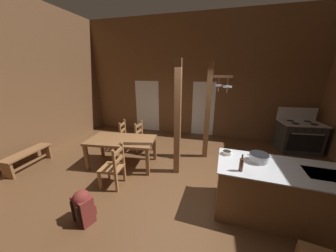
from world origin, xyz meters
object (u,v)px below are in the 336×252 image
Objects in this scene: stockpot_on_counter at (259,158)px; mixing_bowl_on_counter at (227,153)px; dining_table at (122,142)px; bench_along_left_wall at (28,157)px; ladderback_chair_near_window at (114,167)px; ladderback_chair_by_post at (127,136)px; kitchen_island at (283,193)px; stove_range at (298,136)px; ladderback_chair_at_table_end at (143,138)px; bottle_tall_on_counter at (241,164)px; backpack at (83,206)px.

stockpot_on_counter is 0.53m from mixing_bowl_on_counter.
dining_table is 2.46m from bench_along_left_wall.
mixing_bowl_on_counter reaches higher than bench_along_left_wall.
ladderback_chair_near_window is 1.82m from ladderback_chair_by_post.
kitchen_island is at bearing -1.30° from bench_along_left_wall.
ladderback_chair_at_table_end is (-4.66, -1.30, -0.03)m from stove_range.
stockpot_on_counter reaches higher than dining_table.
dining_table is 6.32× the size of bottle_tall_on_counter.
bottle_tall_on_counter is (-2.16, -3.32, 0.57)m from stove_range.
bench_along_left_wall is 5.43m from stockpot_on_counter.
ladderback_chair_by_post is (-0.58, 1.73, 0.00)m from ladderback_chair_near_window.
stockpot_on_counter is at bearing 49.78° from bottle_tall_on_counter.
ladderback_chair_at_table_end is at bearing 1.66° from ladderback_chair_by_post.
stockpot_on_counter is 2.08× the size of mixing_bowl_on_counter.
backpack is 3.05m from stockpot_on_counter.
backpack is (0.02, -0.98, -0.14)m from ladderback_chair_near_window.
bench_along_left_wall is (-2.59, 0.11, -0.15)m from ladderback_chair_near_window.
kitchen_island is 5.88× the size of stockpot_on_counter.
bench_along_left_wall is 4.16× the size of bottle_tall_on_counter.
bottle_tall_on_counter is (3.03, -2.01, 0.60)m from ladderback_chair_by_post.
bottle_tall_on_counter is (2.45, -0.28, 0.60)m from ladderback_chair_near_window.
bench_along_left_wall is at bearing -179.97° from stockpot_on_counter.
stove_range is 5.35m from dining_table.
stove_range reaches higher than backpack.
ladderback_chair_near_window is 1.59× the size of backpack.
ladderback_chair_by_post is 2.52× the size of stockpot_on_counter.
ladderback_chair_at_table_end is at bearing 141.03° from bottle_tall_on_counter.
stockpot_on_counter reaches higher than ladderback_chair_near_window.
ladderback_chair_near_window is (-4.61, -3.04, -0.03)m from stove_range.
stove_range is at bearing 15.56° from ladderback_chair_at_table_end.
stockpot_on_counter is at bearing -121.90° from stove_range.
bottle_tall_on_counter is at bearing -130.22° from stockpot_on_counter.
mixing_bowl_on_counter is (2.28, 0.25, 0.52)m from ladderback_chair_near_window.
stove_range reaches higher than ladderback_chair_near_window.
kitchen_island is 7.82× the size of bottle_tall_on_counter.
stove_range is 5.36m from ladderback_chair_by_post.
bench_along_left_wall is at bearing 175.57° from bottle_tall_on_counter.
ladderback_chair_near_window is at bearing -88.23° from ladderback_chair_at_table_end.
stockpot_on_counter is at bearing 21.55° from backpack.
ladderback_chair_near_window and ladderback_chair_at_table_end have the same top height.
mixing_bowl_on_counter is at bearing -13.26° from dining_table.
backpack reaches higher than bench_along_left_wall.
mixing_bowl_on_counter is (2.33, -1.49, 0.52)m from ladderback_chair_at_table_end.
backpack is (2.61, -1.09, 0.02)m from bench_along_left_wall.
bottle_tall_on_counter is at bearing -4.43° from bench_along_left_wall.
ladderback_chair_at_table_end is 0.81× the size of bench_along_left_wall.
bench_along_left_wall is at bearing -157.84° from stove_range.
backpack is at bearing -80.90° from dining_table.
mixing_bowl_on_counter is (-2.33, -2.79, 0.49)m from stove_range.
kitchen_island is 5.80m from bench_along_left_wall.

